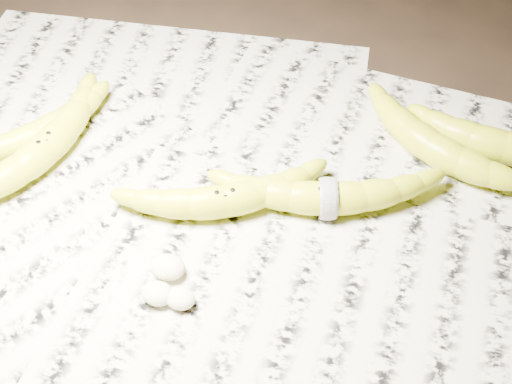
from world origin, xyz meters
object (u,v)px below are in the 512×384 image
(banana_left_a, at_px, (45,146))
(banana_center, at_px, (225,199))
(banana_taped, at_px, (328,196))
(banana_upper_a, at_px, (433,145))
(banana_upper_b, at_px, (504,145))
(banana_left_b, at_px, (40,131))

(banana_left_a, xyz_separation_m, banana_center, (0.23, -0.01, -0.00))
(banana_taped, xyz_separation_m, banana_upper_a, (0.10, 0.12, 0.00))
(banana_upper_a, bearing_deg, banana_upper_b, 46.64)
(banana_taped, height_order, banana_upper_b, banana_upper_b)
(banana_upper_b, bearing_deg, banana_left_b, -163.79)
(banana_center, height_order, banana_upper_b, banana_upper_b)
(banana_taped, distance_m, banana_upper_a, 0.15)
(banana_left_b, height_order, banana_upper_a, banana_upper_a)
(banana_left_b, distance_m, banana_upper_a, 0.47)
(banana_left_b, height_order, banana_upper_b, banana_upper_b)
(banana_taped, distance_m, banana_upper_b, 0.23)
(banana_left_a, xyz_separation_m, banana_left_b, (-0.02, 0.02, -0.00))
(banana_center, bearing_deg, banana_left_b, 142.90)
(banana_center, bearing_deg, banana_taped, -9.70)
(banana_center, distance_m, banana_taped, 0.11)
(banana_left_b, height_order, banana_taped, banana_taped)
(banana_taped, bearing_deg, banana_left_b, 162.66)
(banana_center, xyz_separation_m, banana_upper_a, (0.20, 0.16, 0.00))
(banana_left_b, bearing_deg, banana_left_a, -104.75)
(banana_left_a, distance_m, banana_upper_b, 0.55)
(banana_upper_b, bearing_deg, banana_center, -146.77)
(banana_upper_a, bearing_deg, banana_taped, -101.62)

